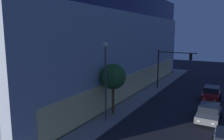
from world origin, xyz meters
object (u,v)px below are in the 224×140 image
Objects in this scene: street_lamp_sidewalk at (106,72)px; sidewalk_tree at (113,77)px; car_grey at (209,113)px; traffic_light_far_corner at (170,62)px; car_red at (211,94)px; modern_building at (54,41)px.

street_lamp_sidewalk reaches higher than sidewalk_tree.
traffic_light_far_corner is at bearing 33.75° from car_grey.
car_red is (6.97, 0.47, 0.11)m from car_grey.
car_red is at bearing -39.21° from sidewalk_tree.
car_grey is at bearing -69.82° from sidewalk_tree.
traffic_light_far_corner is 1.34× the size of car_grey.
traffic_light_far_corner is 7.28m from car_red.
traffic_light_far_corner is 1.11× the size of sidewalk_tree.
car_grey is (-5.66, -25.23, -6.28)m from modern_building.
street_lamp_sidewalk is 2.02m from sidewalk_tree.
modern_building reaches higher than car_red.
car_grey is at bearing -102.65° from modern_building.
modern_building reaches higher than traffic_light_far_corner.
traffic_light_far_corner is 13.06m from sidewalk_tree.
traffic_light_far_corner is at bearing -8.25° from street_lamp_sidewalk.
sidewalk_tree is at bearing 110.18° from car_grey.
sidewalk_tree is at bearing 169.59° from traffic_light_far_corner.
street_lamp_sidewalk is at bearing 171.75° from traffic_light_far_corner.
modern_building is 26.61m from car_grey.
car_grey is 1.06× the size of car_red.
traffic_light_far_corner is at bearing 66.02° from car_red.
traffic_light_far_corner is 14.84m from street_lamp_sidewalk.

